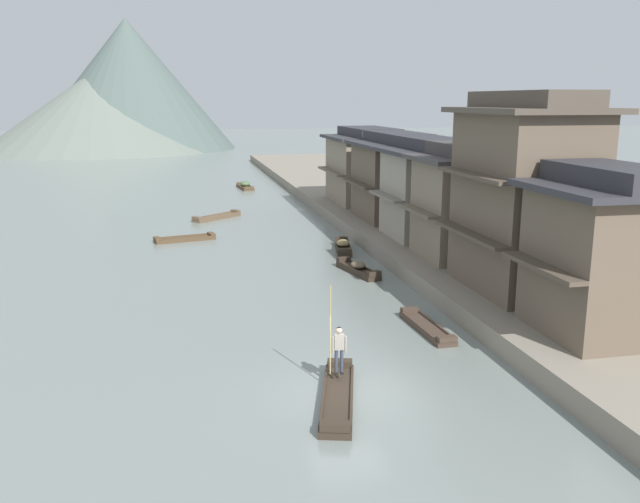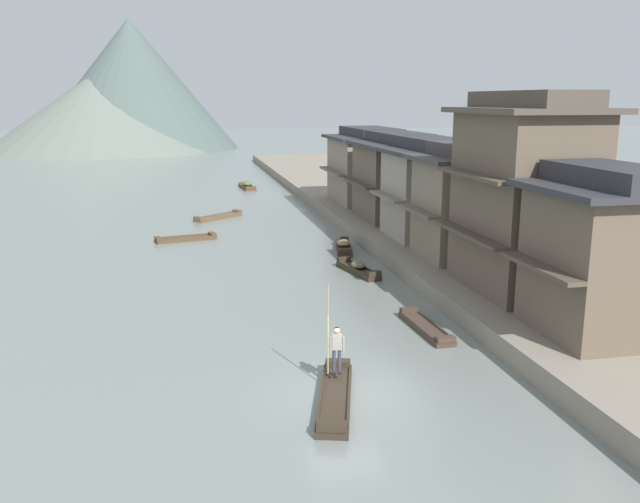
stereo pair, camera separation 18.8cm
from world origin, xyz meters
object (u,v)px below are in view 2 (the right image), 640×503
object	(u,v)px
house_waterfront_nearest	(607,253)
house_waterfront_end	(370,166)
house_waterfront_far	(397,177)
boat_moored_far	(426,328)
boat_foreground_poled	(335,397)
house_waterfront_narrow	(429,189)
boat_midriver_drifting	(344,247)
boatman_person	(336,344)
boat_moored_second	(218,217)
boat_midriver_upstream	(358,269)
boat_moored_third	(247,186)
house_waterfront_tall	(466,202)
boat_moored_nearest	(186,239)
house_waterfront_second	(524,194)

from	to	relation	value
house_waterfront_nearest	house_waterfront_end	size ratio (longest dim) A/B	0.75
house_waterfront_far	boat_moored_far	bearing A→B (deg)	-104.89
boat_foreground_poled	house_waterfront_narrow	distance (m)	22.90
boat_midriver_drifting	boatman_person	bearing A→B (deg)	-104.45
house_waterfront_narrow	house_waterfront_end	bearing A→B (deg)	88.31
house_waterfront_nearest	house_waterfront_far	size ratio (longest dim) A/B	0.86
boat_moored_second	house_waterfront_far	distance (m)	14.90
boat_midriver_upstream	house_waterfront_end	size ratio (longest dim) A/B	0.48
boat_moored_third	house_waterfront_tall	size ratio (longest dim) A/B	0.72
boat_foreground_poled	boat_moored_nearest	world-z (taller)	boat_foreground_poled
boat_moored_third	house_waterfront_far	distance (m)	27.06
boat_foreground_poled	boatman_person	world-z (taller)	boatman_person
boat_midriver_drifting	boat_moored_third	bearing A→B (deg)	95.36
boat_moored_second	house_waterfront_second	distance (m)	29.24
house_waterfront_nearest	house_waterfront_narrow	size ratio (longest dim) A/B	1.00
boat_midriver_drifting	boat_moored_far	bearing A→B (deg)	-90.90
boat_midriver_upstream	house_waterfront_nearest	xyz separation A→B (m)	(5.61, -13.35, 3.65)
house_waterfront_second	boat_moored_third	bearing A→B (deg)	100.11
boat_moored_nearest	boat_moored_second	size ratio (longest dim) A/B	1.04
boat_moored_second	boat_midriver_drifting	xyz separation A→B (m)	(7.04, -13.26, 0.11)
house_waterfront_tall	house_waterfront_end	bearing A→B (deg)	88.62
boat_moored_second	boat_moored_third	bearing A→B (deg)	77.26
boat_moored_third	house_waterfront_tall	bearing A→B (deg)	-77.97
boat_foreground_poled	boatman_person	bearing A→B (deg)	75.57
house_waterfront_nearest	house_waterfront_tall	distance (m)	12.44
house_waterfront_second	boat_midriver_upstream	bearing A→B (deg)	127.03
boat_foreground_poled	boat_midriver_upstream	bearing A→B (deg)	72.49
boatman_person	house_waterfront_nearest	size ratio (longest dim) A/B	0.50
boat_foreground_poled	boat_moored_third	bearing A→B (deg)	87.34
boatman_person	house_waterfront_end	size ratio (longest dim) A/B	0.37
boat_moored_second	house_waterfront_nearest	size ratio (longest dim) A/B	0.65
boat_moored_third	boatman_person	bearing A→B (deg)	-92.40
boat_midriver_drifting	house_waterfront_far	bearing A→B (deg)	47.57
boatman_person	boat_moored_third	bearing A→B (deg)	87.60
house_waterfront_nearest	house_waterfront_far	bearing A→B (deg)	89.31
boat_moored_far	boat_midriver_upstream	bearing A→B (deg)	91.96
boat_moored_nearest	boat_midriver_upstream	size ratio (longest dim) A/B	1.07
boatman_person	boat_moored_nearest	xyz separation A→B (m)	(-4.58, 24.96, -1.35)
boat_moored_third	house_waterfront_tall	xyz separation A→B (m)	(8.08, -37.89, 3.61)
boat_midriver_upstream	house_waterfront_far	distance (m)	13.40
boat_midriver_drifting	house_waterfront_second	xyz separation A→B (m)	(4.96, -12.93, 4.92)
boat_foreground_poled	house_waterfront_narrow	bearing A→B (deg)	62.14
boat_moored_far	house_waterfront_end	distance (m)	30.08
boat_moored_second	boat_moored_far	distance (m)	29.22
boat_moored_third	boat_midriver_upstream	xyz separation A→B (m)	(2.38, -36.97, -0.04)
house_waterfront_tall	house_waterfront_narrow	xyz separation A→B (m)	(0.06, 5.66, -0.01)
boat_moored_second	house_waterfront_tall	xyz separation A→B (m)	(12.17, -19.79, 3.74)
boat_moored_second	house_waterfront_narrow	size ratio (longest dim) A/B	0.65
boat_moored_nearest	house_waterfront_narrow	xyz separation A→B (m)	(14.85, -6.09, 3.77)
boatman_person	boat_midriver_upstream	bearing A→B (deg)	72.25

